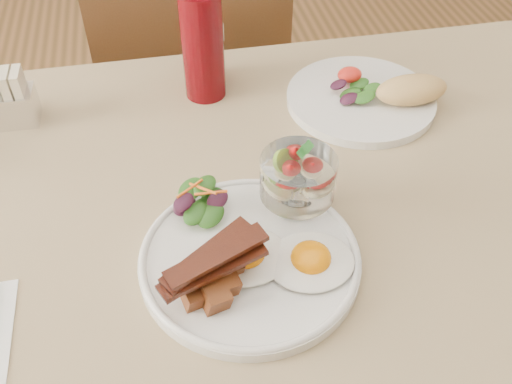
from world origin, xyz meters
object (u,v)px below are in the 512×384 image
(ketchup_bottle, at_px, (203,44))
(fruit_cup, at_px, (298,177))
(chair_far, at_px, (193,88))
(sugar_caddy, at_px, (2,101))
(second_plate, at_px, (373,96))
(hot_sauce_bottle, at_px, (212,42))
(main_plate, at_px, (250,259))
(table, at_px, (239,258))

(ketchup_bottle, bearing_deg, fruit_cup, -75.52)
(chair_far, distance_m, sugar_caddy, 0.57)
(second_plate, xyz_separation_m, sugar_caddy, (-0.60, 0.07, 0.02))
(fruit_cup, bearing_deg, second_plate, 50.07)
(second_plate, distance_m, sugar_caddy, 0.61)
(ketchup_bottle, xyz_separation_m, hot_sauce_bottle, (0.02, 0.05, -0.03))
(chair_far, height_order, ketchup_bottle, ketchup_bottle)
(main_plate, bearing_deg, chair_far, 90.13)
(chair_far, relative_size, sugar_caddy, 9.15)
(fruit_cup, relative_size, ketchup_bottle, 0.49)
(chair_far, height_order, main_plate, chair_far)
(ketchup_bottle, height_order, hot_sauce_bottle, ketchup_bottle)
(table, bearing_deg, sugar_caddy, 139.27)
(second_plate, relative_size, ketchup_bottle, 1.27)
(main_plate, distance_m, hot_sauce_bottle, 0.44)
(main_plate, bearing_deg, sugar_caddy, 132.12)
(main_plate, relative_size, second_plate, 1.07)
(main_plate, height_order, fruit_cup, fruit_cup)
(table, distance_m, second_plate, 0.36)
(fruit_cup, height_order, second_plate, fruit_cup)
(fruit_cup, distance_m, second_plate, 0.30)
(second_plate, bearing_deg, main_plate, -131.90)
(hot_sauce_bottle, bearing_deg, table, -93.06)
(table, xyz_separation_m, fruit_cup, (0.08, -0.01, 0.16))
(sugar_caddy, bearing_deg, table, -39.69)
(chair_far, xyz_separation_m, second_plate, (0.27, -0.45, 0.24))
(fruit_cup, xyz_separation_m, second_plate, (0.19, 0.23, -0.05))
(second_plate, xyz_separation_m, ketchup_bottle, (-0.27, 0.09, 0.08))
(hot_sauce_bottle, distance_m, sugar_caddy, 0.36)
(ketchup_bottle, bearing_deg, chair_far, 89.59)
(second_plate, relative_size, hot_sauce_bottle, 1.79)
(main_plate, relative_size, fruit_cup, 2.78)
(table, xyz_separation_m, second_plate, (0.27, 0.22, 0.11))
(table, height_order, ketchup_bottle, ketchup_bottle)
(main_plate, distance_m, sugar_caddy, 0.50)
(ketchup_bottle, xyz_separation_m, sugar_caddy, (-0.33, -0.02, -0.06))
(table, distance_m, chair_far, 0.68)
(table, xyz_separation_m, hot_sauce_bottle, (0.02, 0.35, 0.16))
(table, relative_size, fruit_cup, 13.18)
(chair_far, relative_size, second_plate, 3.54)
(table, distance_m, hot_sauce_bottle, 0.39)
(table, bearing_deg, chair_far, 90.00)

